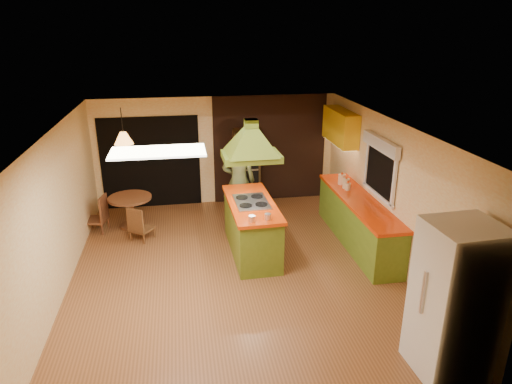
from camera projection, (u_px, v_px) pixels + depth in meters
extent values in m
plane|color=brown|center=(235.00, 269.00, 7.94)|extent=(6.50, 6.50, 0.00)
plane|color=#FFE9B6|center=(217.00, 151.00, 10.51)|extent=(5.50, 0.00, 5.50)
plane|color=#FFE9B6|center=(274.00, 322.00, 4.51)|extent=(5.50, 0.00, 5.50)
plane|color=#FFE9B6|center=(58.00, 213.00, 7.08)|extent=(0.00, 6.50, 6.50)
plane|color=#FFE9B6|center=(390.00, 192.00, 7.94)|extent=(0.00, 6.50, 6.50)
plane|color=silver|center=(232.00, 127.00, 7.07)|extent=(6.50, 6.50, 0.00)
cube|color=#381E14|center=(270.00, 149.00, 10.69)|extent=(2.64, 0.03, 2.50)
cube|color=black|center=(151.00, 163.00, 10.33)|extent=(2.20, 0.03, 2.10)
cube|color=olive|center=(358.00, 223.00, 8.73)|extent=(0.58, 3.00, 0.86)
cube|color=#E53807|center=(359.00, 200.00, 8.57)|extent=(0.62, 3.05, 0.06)
cube|color=yellow|center=(340.00, 127.00, 9.70)|extent=(0.34, 1.40, 0.70)
cube|color=black|center=(381.00, 169.00, 8.20)|extent=(0.03, 1.16, 0.96)
cube|color=white|center=(381.00, 144.00, 8.03)|extent=(0.10, 1.35, 0.22)
cube|color=white|center=(158.00, 152.00, 5.80)|extent=(1.20, 0.60, 0.03)
cube|color=#61741D|center=(252.00, 229.00, 8.38)|extent=(0.80, 1.94, 0.94)
cube|color=#DC3A07|center=(251.00, 204.00, 8.20)|extent=(0.87, 2.03, 0.06)
cube|color=silver|center=(251.00, 202.00, 8.19)|extent=(0.61, 0.86, 0.02)
cube|color=olive|center=(251.00, 156.00, 7.90)|extent=(1.00, 0.73, 0.12)
pyramid|color=olive|center=(251.00, 128.00, 7.72)|extent=(1.00, 0.73, 0.45)
cube|color=olive|center=(251.00, 123.00, 7.69)|extent=(0.22, 0.22, 0.14)
imported|color=#535C30|center=(239.00, 181.00, 9.46)|extent=(0.73, 0.52, 1.87)
cube|color=white|center=(455.00, 300.00, 5.34)|extent=(0.83, 0.79, 1.94)
cube|color=#402B14|center=(247.00, 168.00, 10.46)|extent=(0.61, 0.61, 1.78)
cube|color=black|center=(248.00, 159.00, 10.08)|extent=(0.46, 0.04, 0.45)
cube|color=black|center=(249.00, 181.00, 10.26)|extent=(0.46, 0.04, 0.45)
cylinder|color=brown|center=(130.00, 198.00, 9.38)|extent=(0.88, 0.88, 0.05)
cylinder|color=brown|center=(131.00, 212.00, 9.48)|extent=(0.14, 0.14, 0.62)
cylinder|color=brown|center=(133.00, 225.00, 9.59)|extent=(0.49, 0.49, 0.05)
cone|color=#FF9E3F|center=(124.00, 138.00, 8.94)|extent=(0.39, 0.39, 0.24)
cylinder|color=beige|center=(346.00, 183.00, 9.09)|extent=(0.14, 0.14, 0.20)
cylinder|color=#FFECCD|center=(342.00, 179.00, 9.31)|extent=(0.17, 0.17, 0.21)
cylinder|color=beige|center=(348.00, 186.00, 8.99)|extent=(0.14, 0.14, 0.14)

